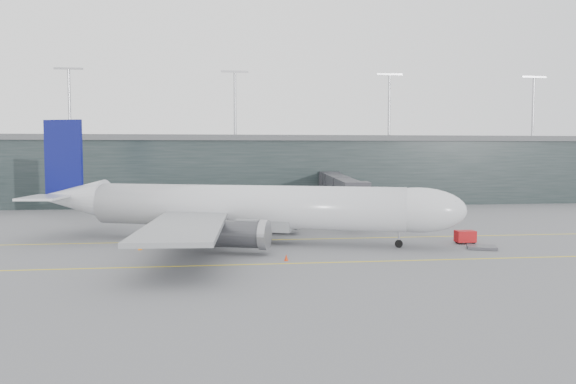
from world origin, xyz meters
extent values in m
plane|color=slate|center=(0.00, 0.00, 0.00)|extent=(320.00, 320.00, 0.00)
cube|color=yellow|center=(0.00, -4.00, 0.01)|extent=(160.00, 0.25, 0.02)
cube|color=yellow|center=(0.00, -20.00, 0.01)|extent=(160.00, 0.25, 0.02)
cube|color=yellow|center=(5.00, 20.00, 0.01)|extent=(0.25, 60.00, 0.02)
cube|color=black|center=(0.00, 58.00, 7.00)|extent=(240.00, 35.00, 14.00)
cube|color=#4F5154|center=(0.00, 58.00, 14.60)|extent=(240.00, 36.00, 1.20)
cylinder|color=#9E9EA3|center=(-30.00, 48.00, 22.00)|extent=(0.60, 0.60, 14.00)
cylinder|color=#9E9EA3|center=(5.00, 48.00, 22.00)|extent=(0.60, 0.60, 14.00)
cylinder|color=#9E9EA3|center=(40.00, 48.00, 22.00)|extent=(0.60, 0.60, 14.00)
cylinder|color=#9E9EA3|center=(75.00, 48.00, 22.00)|extent=(0.60, 0.60, 14.00)
cylinder|color=silver|center=(4.63, -5.48, 4.61)|extent=(39.49, 18.73, 5.40)
ellipsoid|color=silver|center=(24.69, -12.75, 4.61)|extent=(12.50, 8.94, 5.40)
cone|color=silver|center=(-18.69, 2.98, 5.22)|extent=(10.77, 8.14, 5.18)
cube|color=gray|center=(3.82, -5.18, 2.53)|extent=(14.58, 8.84, 1.74)
cube|color=black|center=(27.80, -13.88, 5.49)|extent=(2.69, 3.11, 0.70)
cube|color=gray|center=(-2.42, -17.27, 3.74)|extent=(9.55, 25.73, 0.48)
cylinder|color=#3B3C41|center=(3.45, -13.85, 2.26)|extent=(6.77, 4.94, 3.05)
cube|color=gray|center=(6.78, 8.10, 3.74)|extent=(21.16, 25.04, 0.48)
cylinder|color=#3B3C41|center=(9.09, 1.71, 2.26)|extent=(6.77, 4.94, 3.05)
cube|color=#0B0F5B|center=(-19.92, 3.43, 10.71)|extent=(5.47, 2.34, 10.45)
cube|color=silver|center=(-21.14, -1.22, 5.66)|extent=(5.45, 8.22, 0.30)
cube|color=silver|center=(-17.88, 7.78, 5.66)|extent=(8.41, 9.17, 0.30)
cylinder|color=black|center=(22.64, -12.01, 0.48)|extent=(1.02, 0.65, 0.96)
cylinder|color=#9E9EA3|center=(22.64, -12.01, 1.13)|extent=(0.26, 0.26, 2.26)
cylinder|color=black|center=(-0.06, -8.22, 0.57)|extent=(1.21, 0.80, 1.13)
cylinder|color=black|center=(2.79, -0.36, 0.57)|extent=(1.21, 0.80, 1.13)
cube|color=#2F2F34|center=(20.45, 0.50, 5.73)|extent=(4.09, 4.49, 3.21)
cube|color=#2F2F34|center=(21.46, 9.97, 5.73)|extent=(4.43, 15.13, 2.87)
cube|color=#2F2F34|center=(23.03, 24.79, 5.73)|extent=(4.71, 15.16, 2.98)
cube|color=#2F2F34|center=(24.61, 39.61, 5.73)|extent=(5.00, 15.19, 3.10)
cylinder|color=#9E9EA3|center=(21.54, 10.76, 2.18)|extent=(0.57, 0.57, 4.36)
cube|color=#3B3C41|center=(21.54, 10.76, 0.40)|extent=(2.46, 1.95, 0.80)
cylinder|color=#2F2F34|center=(20.45, 40.50, 5.73)|extent=(4.59, 4.59, 3.44)
cylinder|color=#2F2F34|center=(20.45, 40.50, 2.06)|extent=(2.06, 2.06, 4.13)
cube|color=#A60B0F|center=(31.93, -10.09, 0.93)|extent=(2.43, 1.57, 1.42)
cylinder|color=black|center=(31.04, -10.62, 0.22)|extent=(0.44, 0.17, 0.44)
cylinder|color=black|center=(32.80, -10.65, 0.22)|extent=(0.44, 0.17, 0.44)
cylinder|color=black|center=(31.06, -9.52, 0.22)|extent=(0.44, 0.17, 0.44)
cylinder|color=black|center=(32.81, -9.55, 0.22)|extent=(0.44, 0.17, 0.44)
cube|color=#3D3D43|center=(32.17, -14.10, 0.20)|extent=(4.03, 3.64, 0.33)
cube|color=#3B3C41|center=(-4.51, 9.23, 0.15)|extent=(2.35, 2.12, 0.19)
cube|color=silver|center=(-4.51, 9.23, 1.02)|extent=(1.95, 1.89, 1.45)
cube|color=#234E8C|center=(-4.51, 9.23, 1.77)|extent=(2.01, 1.96, 0.08)
cube|color=#3B3C41|center=(-1.37, 12.48, 0.16)|extent=(2.21, 1.80, 0.21)
cube|color=#B2B8BF|center=(-1.37, 12.48, 1.12)|extent=(1.78, 1.68, 1.60)
cube|color=#234E8C|center=(-1.37, 12.48, 1.95)|extent=(1.83, 1.73, 0.09)
cube|color=#3B3C41|center=(-0.43, 11.65, 0.15)|extent=(2.07, 1.67, 0.20)
cube|color=#AEB2BB|center=(-0.43, 11.65, 1.07)|extent=(1.66, 1.56, 1.53)
cube|color=#234E8C|center=(-0.43, 11.65, 1.87)|extent=(1.71, 1.61, 0.08)
cone|color=#E15C0C|center=(34.45, -7.04, 0.35)|extent=(0.44, 0.44, 0.70)
cone|color=red|center=(8.16, -18.48, 0.35)|extent=(0.44, 0.44, 0.70)
cone|color=#E3570C|center=(7.52, 11.19, 0.39)|extent=(0.49, 0.49, 0.78)
cone|color=orange|center=(-8.11, -9.72, 0.40)|extent=(0.50, 0.50, 0.80)
camera|label=1|loc=(0.97, -76.77, 11.42)|focal=35.00mm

